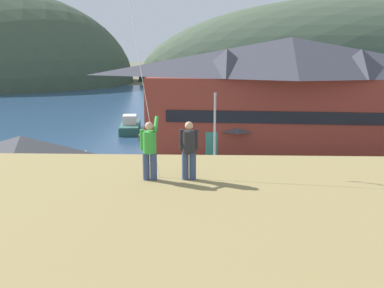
% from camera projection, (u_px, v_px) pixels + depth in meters
% --- Properties ---
extents(ground_plane, '(600.00, 600.00, 0.00)m').
position_uv_depth(ground_plane, '(197.00, 244.00, 23.98)').
color(ground_plane, '#66604C').
extents(parking_lot_pad, '(40.00, 20.00, 0.10)m').
position_uv_depth(parking_lot_pad, '(199.00, 210.00, 28.86)').
color(parking_lot_pad, gray).
rests_on(parking_lot_pad, ground).
extents(bay_water, '(360.00, 84.00, 0.03)m').
position_uv_depth(bay_water, '(205.00, 104.00, 82.60)').
color(bay_water, navy).
rests_on(bay_water, ground).
extents(far_hill_center_saddle, '(138.35, 53.91, 51.05)m').
position_uv_depth(far_hill_center_saddle, '(359.00, 81.00, 140.09)').
color(far_hill_center_saddle, '#42513D').
rests_on(far_hill_center_saddle, ground).
extents(harbor_lodge, '(29.16, 10.80, 11.22)m').
position_uv_depth(harbor_lodge, '(290.00, 93.00, 43.48)').
color(harbor_lodge, brown).
rests_on(harbor_lodge, ground).
extents(storage_shed_near_lot, '(8.51, 5.77, 4.91)m').
position_uv_depth(storage_shed_near_lot, '(23.00, 173.00, 28.39)').
color(storage_shed_near_lot, beige).
rests_on(storage_shed_near_lot, ground).
extents(storage_shed_waterside, '(6.39, 4.12, 4.03)m').
position_uv_depth(storage_shed_waterside, '(237.00, 135.00, 42.75)').
color(storage_shed_waterside, '#338475').
rests_on(storage_shed_waterside, ground).
extents(wharf_dock, '(3.20, 11.35, 0.70)m').
position_uv_depth(wharf_dock, '(158.00, 129.00, 55.72)').
color(wharf_dock, '#70604C').
rests_on(wharf_dock, ground).
extents(moored_boat_wharfside, '(3.15, 7.49, 2.16)m').
position_uv_depth(moored_boat_wharfside, '(130.00, 126.00, 55.83)').
color(moored_boat_wharfside, '#23564C').
rests_on(moored_boat_wharfside, ground).
extents(moored_boat_outer_mooring, '(2.62, 7.86, 2.16)m').
position_uv_depth(moored_boat_outer_mooring, '(188.00, 123.00, 57.92)').
color(moored_boat_outer_mooring, '#23564C').
rests_on(moored_boat_outer_mooring, ground).
extents(parked_car_back_row_right, '(4.21, 2.08, 1.82)m').
position_uv_depth(parked_car_back_row_right, '(193.00, 185.00, 30.67)').
color(parked_car_back_row_right, silver).
rests_on(parked_car_back_row_right, parking_lot_pad).
extents(parked_car_mid_row_far, '(4.24, 2.14, 1.82)m').
position_uv_depth(parked_car_mid_row_far, '(282.00, 219.00, 24.74)').
color(parked_car_mid_row_far, '#9EA3A8').
rests_on(parked_car_mid_row_far, parking_lot_pad).
extents(parked_car_front_row_red, '(4.27, 2.20, 1.82)m').
position_uv_depth(parked_car_front_row_red, '(326.00, 188.00, 30.06)').
color(parked_car_front_row_red, '#9EA3A8').
rests_on(parked_car_front_row_red, parking_lot_pad).
extents(parked_car_mid_row_near, '(4.30, 2.26, 1.82)m').
position_uv_depth(parked_car_mid_row_near, '(115.00, 189.00, 29.98)').
color(parked_car_mid_row_near, red).
rests_on(parked_car_mid_row_near, parking_lot_pad).
extents(parked_car_front_row_silver, '(4.35, 2.35, 1.82)m').
position_uv_depth(parked_car_front_row_silver, '(174.00, 226.00, 23.75)').
color(parked_car_front_row_silver, '#236633').
rests_on(parked_car_front_row_silver, parking_lot_pad).
extents(parking_light_pole, '(0.24, 0.78, 6.87)m').
position_uv_depth(parking_light_pole, '(215.00, 133.00, 33.40)').
color(parking_light_pole, '#ADADB2').
rests_on(parking_light_pole, parking_lot_pad).
extents(person_kite_flyer, '(0.51, 0.66, 1.86)m').
position_uv_depth(person_kite_flyer, '(149.00, 148.00, 13.17)').
color(person_kite_flyer, '#384770').
rests_on(person_kite_flyer, grassy_hill_foreground).
extents(person_companion, '(0.55, 0.40, 1.74)m').
position_uv_depth(person_companion, '(189.00, 149.00, 13.21)').
color(person_companion, '#384770').
rests_on(person_companion, grassy_hill_foreground).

